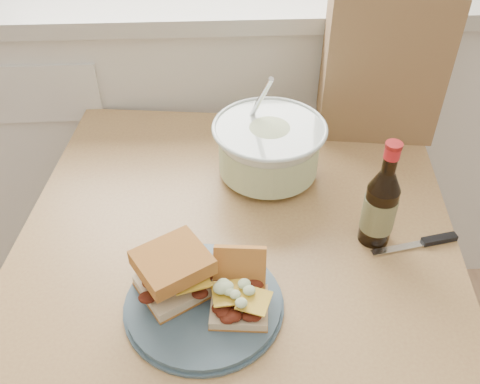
{
  "coord_description": "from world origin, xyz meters",
  "views": [
    {
      "loc": [
        0.07,
        0.18,
        1.44
      ],
      "look_at": [
        0.11,
        0.95,
        0.79
      ],
      "focal_mm": 40.0,
      "sensor_mm": 36.0,
      "label": 1
    }
  ],
  "objects_px": {
    "dining_table": "(238,266)",
    "coleslaw_bowl": "(269,151)",
    "plate": "(204,303)",
    "beer_bottle": "(380,206)",
    "paper_bag": "(383,59)"
  },
  "relations": [
    {
      "from": "dining_table",
      "to": "paper_bag",
      "type": "bearing_deg",
      "value": 52.73
    },
    {
      "from": "dining_table",
      "to": "coleslaw_bowl",
      "type": "relative_size",
      "value": 3.9
    },
    {
      "from": "coleslaw_bowl",
      "to": "plate",
      "type": "bearing_deg",
      "value": -111.59
    },
    {
      "from": "beer_bottle",
      "to": "plate",
      "type": "bearing_deg",
      "value": -173.55
    },
    {
      "from": "dining_table",
      "to": "plate",
      "type": "distance_m",
      "value": 0.22
    },
    {
      "from": "dining_table",
      "to": "coleslaw_bowl",
      "type": "xyz_separation_m",
      "value": [
        0.08,
        0.18,
        0.17
      ]
    },
    {
      "from": "dining_table",
      "to": "beer_bottle",
      "type": "xyz_separation_m",
      "value": [
        0.26,
        -0.03,
        0.19
      ]
    },
    {
      "from": "plate",
      "to": "beer_bottle",
      "type": "height_order",
      "value": "beer_bottle"
    },
    {
      "from": "plate",
      "to": "coleslaw_bowl",
      "type": "xyz_separation_m",
      "value": [
        0.14,
        0.36,
        0.05
      ]
    },
    {
      "from": "dining_table",
      "to": "plate",
      "type": "xyz_separation_m",
      "value": [
        -0.07,
        -0.18,
        0.11
      ]
    },
    {
      "from": "dining_table",
      "to": "beer_bottle",
      "type": "height_order",
      "value": "beer_bottle"
    },
    {
      "from": "coleslaw_bowl",
      "to": "beer_bottle",
      "type": "bearing_deg",
      "value": -48.65
    },
    {
      "from": "beer_bottle",
      "to": "coleslaw_bowl",
      "type": "bearing_deg",
      "value": 113.66
    },
    {
      "from": "beer_bottle",
      "to": "paper_bag",
      "type": "distance_m",
      "value": 0.42
    },
    {
      "from": "plate",
      "to": "paper_bag",
      "type": "xyz_separation_m",
      "value": [
        0.42,
        0.54,
        0.17
      ]
    }
  ]
}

